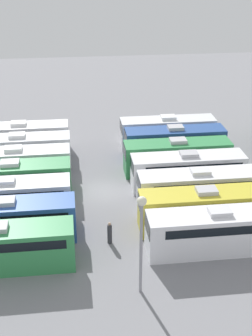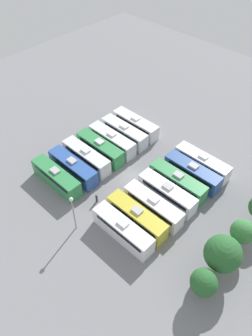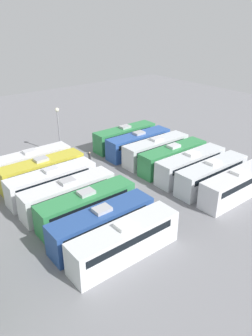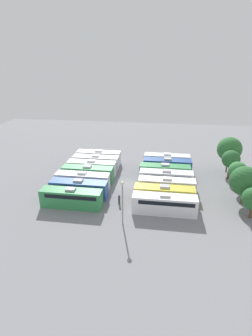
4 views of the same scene
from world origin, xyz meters
name	(u,v)px [view 2 (image 2 of 4)]	position (x,y,z in m)	size (l,w,h in m)	color
ground_plane	(131,176)	(0.00, 0.00, 0.00)	(112.46, 112.46, 0.00)	gray
bus_0	(136,124)	(-10.03, -8.06, 1.71)	(2.61, 10.47, 3.47)	silver
bus_1	(124,132)	(-6.62, -7.92, 1.71)	(2.61, 10.47, 3.47)	silver
bus_2	(112,140)	(-3.25, -7.96, 1.71)	(2.61, 10.47, 3.47)	silver
bus_3	(100,148)	(-0.10, -7.96, 1.71)	(2.61, 10.47, 3.47)	#338C4C
bus_4	(86,157)	(3.27, -8.03, 1.71)	(2.61, 10.47, 3.47)	silver
bus_5	(73,167)	(6.68, -7.69, 1.71)	(2.61, 10.47, 3.47)	#2D56A8
bus_6	(56,177)	(10.19, -7.87, 1.71)	(2.61, 10.47, 3.47)	#338C4C
bus_7	(202,163)	(-10.00, 8.13, 1.71)	(2.61, 10.47, 3.47)	silver
bus_8	(192,172)	(-6.83, 8.26, 1.71)	(2.61, 10.47, 3.47)	#284C93
bus_9	(178,182)	(-3.33, 7.74, 1.71)	(2.61, 10.47, 3.47)	#338C4C
bus_10	(167,193)	(-0.11, 8.02, 1.71)	(2.61, 10.47, 3.47)	silver
bus_11	(153,206)	(3.50, 8.12, 1.71)	(2.61, 10.47, 3.47)	white
bus_12	(137,217)	(6.84, 7.71, 1.71)	(2.61, 10.47, 3.47)	gold
bus_13	(123,230)	(10.00, 7.79, 1.71)	(2.61, 10.47, 3.47)	white
worker_person	(97,198)	(8.18, -0.02, 0.84)	(0.36, 0.36, 1.81)	#333338
light_pole	(73,208)	(13.89, 1.48, 4.88)	(0.60, 0.60, 7.11)	gray
tree_2	(243,232)	(-0.07, 21.15, 4.05)	(3.47, 3.47, 5.85)	brown
tree_3	(223,254)	(5.00, 21.05, 4.39)	(5.01, 5.01, 6.90)	brown
tree_4	(204,282)	(9.45, 21.36, 3.38)	(3.58, 3.58, 5.20)	brown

